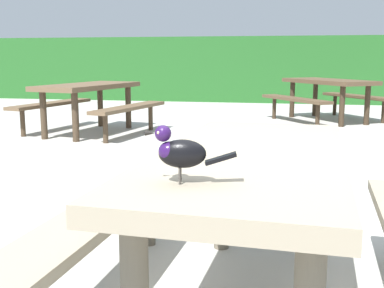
% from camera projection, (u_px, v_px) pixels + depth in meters
% --- Properties ---
extents(hedge_wall, '(28.00, 1.65, 1.64)m').
position_uv_depth(hedge_wall, '(285.00, 69.00, 12.67)').
color(hedge_wall, '#235B23').
rests_on(hedge_wall, ground).
extents(picnic_table_foreground, '(1.77, 1.84, 0.74)m').
position_uv_depth(picnic_table_foreground, '(251.00, 192.00, 2.10)').
color(picnic_table_foreground, gray).
rests_on(picnic_table_foreground, ground).
extents(bird_grackle, '(0.29, 0.09, 0.18)m').
position_uv_depth(bird_grackle, '(179.00, 151.00, 1.52)').
color(bird_grackle, black).
rests_on(bird_grackle, picnic_table_foreground).
extents(picnic_table_mid_right, '(1.99, 2.01, 0.74)m').
position_uv_depth(picnic_table_mid_right, '(88.00, 96.00, 7.26)').
color(picnic_table_mid_right, brown).
rests_on(picnic_table_mid_right, ground).
extents(picnic_table_far_centre, '(2.36, 2.36, 0.74)m').
position_uv_depth(picnic_table_far_centre, '(328.00, 90.00, 8.68)').
color(picnic_table_far_centre, brown).
rests_on(picnic_table_far_centre, ground).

